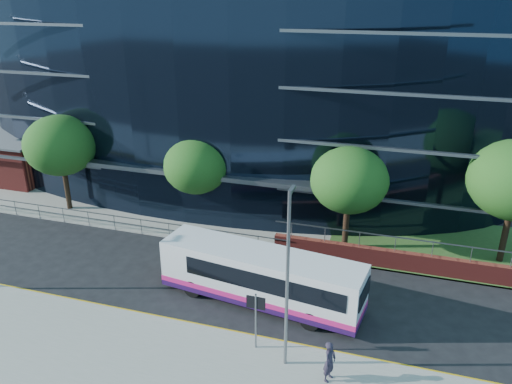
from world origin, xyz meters
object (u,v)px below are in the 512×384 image
(tree_far_a, at_px, (60,145))
(tree_far_c, at_px, (349,180))
(street_sign, at_px, (256,310))
(city_bus, at_px, (262,277))
(streetlight_east, at_px, (288,277))
(tree_far_b, at_px, (196,166))
(pedestrian, at_px, (330,361))
(brick_pavilion, at_px, (9,154))

(tree_far_a, relative_size, tree_far_c, 1.07)
(street_sign, distance_m, city_bus, 3.73)
(tree_far_a, bearing_deg, streetlight_east, -30.46)
(tree_far_b, relative_size, city_bus, 0.56)
(streetlight_east, distance_m, pedestrian, 3.92)
(brick_pavilion, distance_m, streetlight_east, 32.19)
(brick_pavilion, bearing_deg, city_bus, -24.06)
(streetlight_east, bearing_deg, brick_pavilion, 150.76)
(streetlight_east, bearing_deg, tree_far_c, 84.89)
(street_sign, xyz_separation_m, tree_far_b, (-7.50, 11.09, 2.06))
(brick_pavilion, bearing_deg, tree_far_c, -8.82)
(brick_pavilion, distance_m, city_bus, 28.19)
(street_sign, height_order, tree_far_b, tree_far_b)
(tree_far_b, height_order, tree_far_c, tree_far_c)
(tree_far_a, distance_m, pedestrian, 24.24)
(pedestrian, bearing_deg, tree_far_a, 79.23)
(tree_far_a, xyz_separation_m, tree_far_b, (10.00, 0.50, -0.65))
(brick_pavilion, xyz_separation_m, city_bus, (25.74, -11.49, -0.42))
(street_sign, bearing_deg, pedestrian, -16.40)
(brick_pavilion, relative_size, street_sign, 3.07)
(street_sign, height_order, tree_far_c, tree_far_c)
(street_sign, bearing_deg, city_bus, 101.99)
(street_sign, height_order, pedestrian, street_sign)
(city_bus, relative_size, pedestrian, 5.95)
(brick_pavilion, xyz_separation_m, streetlight_east, (28.00, -15.67, 2.50))
(brick_pavilion, height_order, street_sign, brick_pavilion)
(tree_far_c, height_order, pedestrian, tree_far_c)
(tree_far_b, xyz_separation_m, city_bus, (6.74, -7.49, -2.70))
(city_bus, distance_m, pedestrian, 6.25)
(pedestrian, bearing_deg, tree_far_c, 22.84)
(tree_far_c, relative_size, city_bus, 0.60)
(brick_pavilion, distance_m, tree_far_a, 10.48)
(street_sign, bearing_deg, streetlight_east, -21.36)
(brick_pavilion, height_order, city_bus, brick_pavilion)
(brick_pavilion, xyz_separation_m, pedestrian, (29.94, -16.10, -0.88))
(city_bus, bearing_deg, streetlight_east, -53.84)
(tree_far_b, height_order, city_bus, tree_far_b)
(tree_far_c, xyz_separation_m, streetlight_east, (-1.00, -11.17, -0.10))
(street_sign, xyz_separation_m, city_bus, (-0.76, 3.59, -0.63))
(tree_far_b, bearing_deg, tree_far_c, -2.86)
(streetlight_east, bearing_deg, city_bus, 118.43)
(tree_far_b, bearing_deg, tree_far_a, -177.14)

